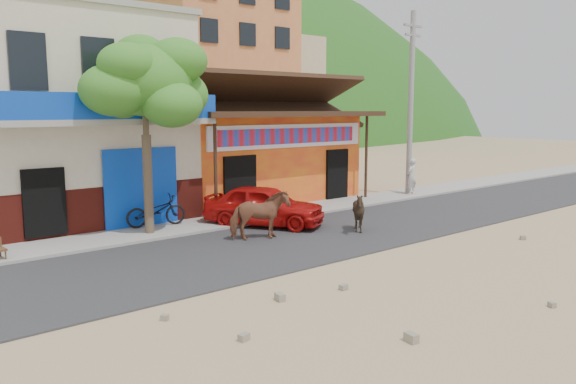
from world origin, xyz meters
The scene contains 14 objects.
ground centered at (0.00, 0.00, 0.00)m, with size 120.00×120.00×0.00m, color #9E825B.
road centered at (0.00, 2.50, 0.02)m, with size 60.00×5.00×0.04m, color #28282B.
sidewalk centered at (0.00, 6.00, 0.06)m, with size 60.00×2.00×0.12m, color gray.
dance_club centered at (2.00, 10.00, 1.80)m, with size 8.00×6.00×3.60m, color orange.
cafe_building centered at (-5.50, 10.00, 3.50)m, with size 7.00×6.00×7.00m, color beige.
apartment_front centered at (9.00, 24.00, 6.00)m, with size 9.00×9.00×12.00m, color #CC723F.
apartment_rear centered at (18.00, 30.00, 5.00)m, with size 8.00×8.00×10.00m, color tan.
tree centered at (-4.60, 5.80, 3.12)m, with size 3.00×3.00×6.00m, color #2D721E, non-canonical shape.
utility_pole centered at (8.20, 6.00, 4.12)m, with size 0.24×0.24×8.00m, color gray.
cow_tan centered at (-2.34, 3.18, 0.77)m, with size 0.79×1.73×1.46m, color brown.
cow_dark centered at (0.72, 2.04, 0.67)m, with size 1.02×1.15×1.26m, color black.
red_car centered at (-1.00, 4.70, 0.72)m, with size 1.61×4.00×1.36m, color #B80F0D.
scooter centered at (-4.00, 6.54, 0.63)m, with size 0.68×1.94×1.02m, color black.
pedestrian centered at (8.00, 5.68, 0.92)m, with size 0.58×0.38×1.60m, color silver.
Camera 1 is at (-12.12, -9.91, 3.88)m, focal length 35.00 mm.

